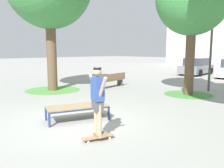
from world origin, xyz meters
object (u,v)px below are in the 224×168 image
at_px(skateboard, 98,137).
at_px(car_grey, 196,67).
at_px(skater, 98,97).
at_px(park_bench, 111,80).
at_px(light_post, 213,18).
at_px(skate_box, 77,107).

bearing_deg(skateboard, car_grey, 109.18).
height_order(skater, park_bench, skater).
bearing_deg(park_bench, light_post, 32.71).
xyz_separation_m(skater, park_bench, (-5.67, 5.80, -0.62)).
height_order(park_bench, light_post, light_post).
bearing_deg(skater, light_post, 97.39).
relative_size(park_bench, light_post, 0.42).
height_order(car_grey, park_bench, car_grey).
bearing_deg(skateboard, light_post, 97.39).
bearing_deg(car_grey, skater, -70.82).
xyz_separation_m(skateboard, light_post, (-1.13, 8.71, 3.75)).
height_order(skate_box, park_bench, park_bench).
height_order(skateboard, skater, skater).
distance_m(skate_box, car_grey, 16.38).
height_order(skate_box, car_grey, car_grey).
distance_m(skateboard, light_post, 9.55).
distance_m(skate_box, skater, 1.92).
bearing_deg(skate_box, skateboard, -19.27).
xyz_separation_m(skater, car_grey, (-5.73, 16.47, -0.38)).
distance_m(skate_box, light_post, 8.82).
relative_size(skateboard, skater, 0.49).
bearing_deg(skater, skateboard, -107.38).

